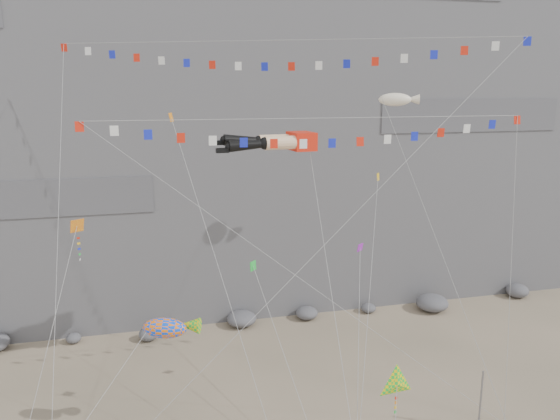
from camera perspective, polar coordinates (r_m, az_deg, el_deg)
The scene contains 14 objects.
cliff at distance 59.84m, azimuth -7.01°, elevation 16.90°, with size 80.00×28.00×50.00m, color slate.
talus_boulders at distance 49.10m, azimuth -4.04°, elevation -11.30°, with size 60.00×3.00×1.20m, color #5B5B5F, non-canonical shape.
anchor_pole_right at distance 37.09m, azimuth 20.23°, elevation -18.22°, with size 0.12×0.12×3.97m, color gray.
legs_kite at distance 35.23m, azimuth -0.50°, elevation 7.08°, with size 6.72×16.22×22.80m.
flag_banner_upper at distance 37.44m, azimuth -0.24°, elevation 17.27°, with size 28.42×18.77×30.13m.
flag_banner_lower at distance 32.21m, azimuth 4.05°, elevation 9.50°, with size 26.39×4.99×22.24m.
harlequin_kite at distance 32.19m, azimuth -20.47°, elevation -1.71°, with size 4.49×8.05×15.30m.
fish_windsock at distance 32.45m, azimuth -11.99°, elevation -12.00°, with size 10.20×8.13×12.86m.
delta_kite at distance 30.25m, azimuth 12.13°, elevation -17.40°, with size 3.19×4.52×7.43m.
blimp_windsock at distance 42.03m, azimuth 11.94°, elevation 11.14°, with size 4.90×13.08×23.12m.
small_kite_a at distance 33.87m, azimuth -11.12°, elevation 8.86°, with size 5.27×13.72×23.31m.
small_kite_b at distance 34.56m, azimuth 8.37°, elevation -4.24°, with size 4.38×10.20×14.81m.
small_kite_c at distance 31.62m, azimuth -2.73°, elevation -6.13°, with size 3.25×10.10×14.27m.
small_kite_d at distance 39.49m, azimuth 10.18°, elevation 2.98°, with size 7.91×15.45×21.74m.
Camera 1 is at (-7.44, -27.22, 20.61)m, focal length 35.00 mm.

